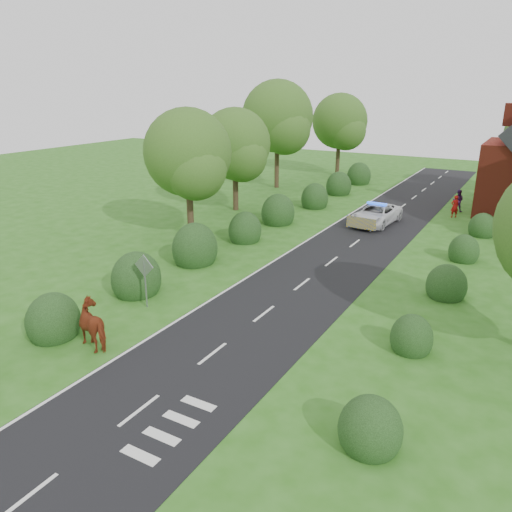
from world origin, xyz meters
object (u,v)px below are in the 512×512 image
Objects in this scene: road_sign at (145,273)px; police_van at (376,214)px; pedestrian_red at (455,206)px; pedestrian_purple at (458,201)px; cow at (97,327)px.

road_sign is 0.47× the size of police_van.
pedestrian_purple reaches higher than pedestrian_red.
pedestrian_purple is (4.50, 7.10, 0.16)m from police_van.
road_sign is 1.48× the size of pedestrian_red.
cow is at bearing 34.73° from pedestrian_red.
road_sign is 1.18× the size of cow.
road_sign reaches higher than pedestrian_red.
cow is 0.40× the size of police_van.
cow is 29.15m from pedestrian_red.
cow is at bearing -94.52° from police_van.
police_van reaches higher than cow.
pedestrian_purple is at bearing 70.79° from road_sign.
pedestrian_red is at bearing 94.52° from pedestrian_purple.
cow is at bearing -78.35° from road_sign.
pedestrian_purple is (-0.11, 2.18, 0.03)m from pedestrian_red.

